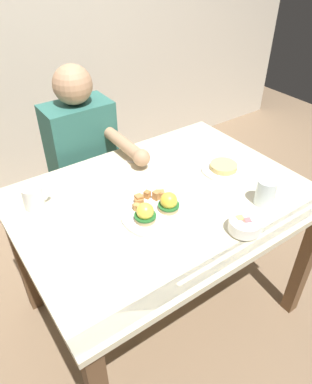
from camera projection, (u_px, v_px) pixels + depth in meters
The scene contains 9 objects.
ground_plane at pixel (162, 305), 1.93m from camera, with size 6.00×6.00×0.00m, color #7F664C.
dining_table at pixel (163, 216), 1.55m from camera, with size 1.20×0.90×0.74m.
eggs_benedict_plate at pixel (156, 210), 1.38m from camera, with size 0.27×0.27×0.09m.
fruit_bowl at pixel (245, 225), 1.30m from camera, with size 0.12×0.12×0.06m.
coffee_mug at pixel (34, 197), 1.41m from camera, with size 0.11×0.08×0.09m.
fork at pixel (144, 163), 1.70m from camera, with size 0.13×0.12×0.00m.
water_glass_near at pixel (265, 194), 1.42m from camera, with size 0.08×0.08×0.11m.
side_plate at pixel (223, 168), 1.64m from camera, with size 0.20×0.20×0.04m.
diner_person at pixel (86, 159), 1.90m from camera, with size 0.34×0.54×1.14m.
Camera 1 is at (-0.71, -0.95, 1.65)m, focal length 33.44 mm.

